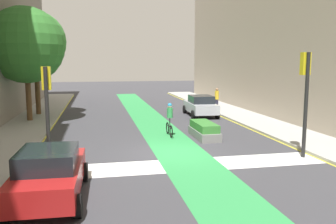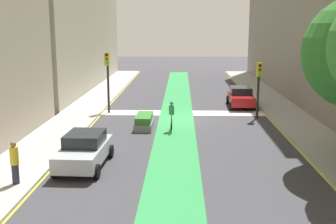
{
  "view_description": "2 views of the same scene",
  "coord_description": "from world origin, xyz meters",
  "px_view_note": "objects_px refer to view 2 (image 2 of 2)",
  "views": [
    {
      "loc": [
        -3.16,
        -15.13,
        4.07
      ],
      "look_at": [
        0.87,
        4.65,
        1.19
      ],
      "focal_mm": 37.48,
      "sensor_mm": 36.0,
      "label": 1
    },
    {
      "loc": [
        0.17,
        28.68,
        6.36
      ],
      "look_at": [
        0.92,
        4.47,
        1.39
      ],
      "focal_mm": 45.17,
      "sensor_mm": 36.0,
      "label": 2
    }
  ],
  "objects_px": {
    "cyclist_in_lane": "(171,116)",
    "median_planter": "(144,122)",
    "car_red_left_near": "(241,97)",
    "pedestrian_sidewalk_right_a": "(15,162)",
    "traffic_signal_near_right": "(108,71)",
    "traffic_signal_near_left": "(259,80)",
    "car_silver_right_far": "(84,150)"
  },
  "relations": [
    {
      "from": "cyclist_in_lane",
      "to": "median_planter",
      "type": "bearing_deg",
      "value": -24.99
    },
    {
      "from": "car_red_left_near",
      "to": "pedestrian_sidewalk_right_a",
      "type": "distance_m",
      "value": 20.85
    },
    {
      "from": "traffic_signal_near_right",
      "to": "pedestrian_sidewalk_right_a",
      "type": "relative_size",
      "value": 2.55
    },
    {
      "from": "traffic_signal_near_right",
      "to": "car_red_left_near",
      "type": "xyz_separation_m",
      "value": [
        -10.11,
        -2.84,
        -2.33
      ]
    },
    {
      "from": "traffic_signal_near_right",
      "to": "car_red_left_near",
      "type": "height_order",
      "value": "traffic_signal_near_right"
    },
    {
      "from": "traffic_signal_near_right",
      "to": "median_planter",
      "type": "bearing_deg",
      "value": 123.98
    },
    {
      "from": "traffic_signal_near_left",
      "to": "pedestrian_sidewalk_right_a",
      "type": "xyz_separation_m",
      "value": [
        11.91,
        13.09,
        -1.69
      ]
    },
    {
      "from": "traffic_signal_near_right",
      "to": "traffic_signal_near_left",
      "type": "bearing_deg",
      "value": 171.71
    },
    {
      "from": "traffic_signal_near_right",
      "to": "pedestrian_sidewalk_right_a",
      "type": "bearing_deg",
      "value": 85.14
    },
    {
      "from": "car_red_left_near",
      "to": "cyclist_in_lane",
      "type": "xyz_separation_m",
      "value": [
        5.34,
        8.15,
        0.17
      ]
    },
    {
      "from": "traffic_signal_near_left",
      "to": "pedestrian_sidewalk_right_a",
      "type": "distance_m",
      "value": 17.78
    },
    {
      "from": "traffic_signal_near_left",
      "to": "cyclist_in_lane",
      "type": "relative_size",
      "value": 2.1
    },
    {
      "from": "traffic_signal_near_right",
      "to": "cyclist_in_lane",
      "type": "xyz_separation_m",
      "value": [
        -4.77,
        5.3,
        -2.16
      ]
    },
    {
      "from": "traffic_signal_near_right",
      "to": "car_red_left_near",
      "type": "distance_m",
      "value": 10.76
    },
    {
      "from": "traffic_signal_near_right",
      "to": "cyclist_in_lane",
      "type": "relative_size",
      "value": 2.42
    },
    {
      "from": "car_silver_right_far",
      "to": "pedestrian_sidewalk_right_a",
      "type": "relative_size",
      "value": 2.42
    },
    {
      "from": "traffic_signal_near_right",
      "to": "traffic_signal_near_left",
      "type": "height_order",
      "value": "traffic_signal_near_right"
    },
    {
      "from": "car_silver_right_far",
      "to": "cyclist_in_lane",
      "type": "distance_m",
      "value": 7.77
    },
    {
      "from": "car_red_left_near",
      "to": "median_planter",
      "type": "bearing_deg",
      "value": 46.0
    },
    {
      "from": "car_silver_right_far",
      "to": "median_planter",
      "type": "xyz_separation_m",
      "value": [
        -2.07,
        -7.57,
        -0.4
      ]
    },
    {
      "from": "cyclist_in_lane",
      "to": "median_planter",
      "type": "relative_size",
      "value": 0.67
    },
    {
      "from": "traffic_signal_near_right",
      "to": "cyclist_in_lane",
      "type": "height_order",
      "value": "traffic_signal_near_right"
    },
    {
      "from": "traffic_signal_near_right",
      "to": "cyclist_in_lane",
      "type": "distance_m",
      "value": 7.45
    },
    {
      "from": "traffic_signal_near_right",
      "to": "median_planter",
      "type": "height_order",
      "value": "traffic_signal_near_right"
    },
    {
      "from": "car_red_left_near",
      "to": "car_silver_right_far",
      "type": "bearing_deg",
      "value": 58.44
    },
    {
      "from": "traffic_signal_near_left",
      "to": "car_silver_right_far",
      "type": "bearing_deg",
      "value": 47.25
    },
    {
      "from": "car_red_left_near",
      "to": "median_planter",
      "type": "xyz_separation_m",
      "value": [
        7.08,
        7.33,
        -0.4
      ]
    },
    {
      "from": "traffic_signal_near_right",
      "to": "median_planter",
      "type": "distance_m",
      "value": 6.06
    },
    {
      "from": "car_silver_right_far",
      "to": "pedestrian_sidewalk_right_a",
      "type": "distance_m",
      "value": 3.4
    },
    {
      "from": "traffic_signal_near_left",
      "to": "car_red_left_near",
      "type": "bearing_deg",
      "value": -82.77
    },
    {
      "from": "car_red_left_near",
      "to": "median_planter",
      "type": "relative_size",
      "value": 1.54
    },
    {
      "from": "median_planter",
      "to": "traffic_signal_near_right",
      "type": "bearing_deg",
      "value": -56.02
    }
  ]
}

